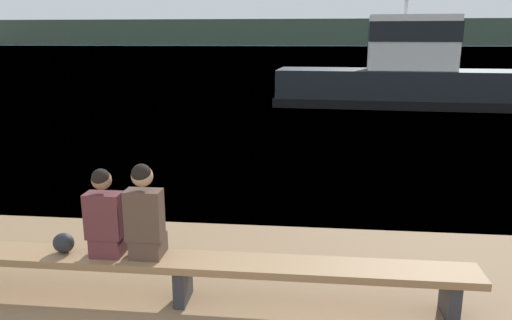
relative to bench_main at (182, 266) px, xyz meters
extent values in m
plane|color=teal|center=(0.38, 122.28, -0.40)|extent=(240.00, 240.00, 0.00)
cube|color=#384233|center=(0.38, 182.79, 4.10)|extent=(600.00, 12.00, 8.99)
cube|color=#8E6B47|center=(0.00, 0.00, 0.05)|extent=(6.13, 0.47, 0.08)
cube|color=#2D2D33|center=(2.76, 0.00, -0.20)|extent=(0.12, 0.40, 0.41)
cube|color=#2D2D33|center=(0.00, 0.00, -0.20)|extent=(0.12, 0.40, 0.41)
cube|color=#56282D|center=(-0.81, 0.06, 0.20)|extent=(0.33, 0.35, 0.22)
cube|color=#56282D|center=(-0.81, -0.02, 0.55)|extent=(0.38, 0.22, 0.49)
sphere|color=#846047|center=(-0.81, -0.02, 0.94)|extent=(0.21, 0.21, 0.21)
sphere|color=black|center=(-0.81, -0.04, 0.96)|extent=(0.19, 0.19, 0.19)
cube|color=#4C382D|center=(-0.38, 0.06, 0.20)|extent=(0.33, 0.35, 0.22)
cube|color=#4C382D|center=(-0.38, -0.02, 0.57)|extent=(0.38, 0.22, 0.53)
sphere|color=tan|center=(-0.38, -0.02, 0.99)|extent=(0.22, 0.22, 0.22)
sphere|color=black|center=(-0.38, -0.04, 1.02)|extent=(0.21, 0.21, 0.21)
ellipsoid|color=#232328|center=(-1.31, 0.02, 0.20)|extent=(0.23, 0.18, 0.22)
cube|color=black|center=(4.83, 16.25, 0.34)|extent=(9.87, 3.30, 1.48)
cube|color=black|center=(4.83, 16.25, -0.22)|extent=(10.07, 3.42, 0.35)
cube|color=silver|center=(5.31, 16.22, 2.15)|extent=(3.50, 1.81, 2.14)
cube|color=black|center=(5.31, 16.22, 2.57)|extent=(3.57, 1.87, 0.77)
camera|label=1|loc=(1.30, -4.75, 2.36)|focal=35.00mm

